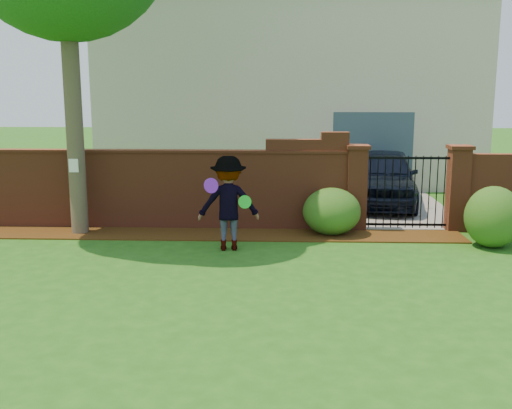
{
  "coord_description": "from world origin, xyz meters",
  "views": [
    {
      "loc": [
        0.69,
        -9.03,
        3.07
      ],
      "look_at": [
        0.29,
        1.4,
        1.05
      ],
      "focal_mm": 41.93,
      "sensor_mm": 36.0,
      "label": 1
    }
  ],
  "objects_px": {
    "man": "(228,204)",
    "frisbee_purple": "(211,186)",
    "frisbee_green": "(245,202)",
    "car": "(383,178)"
  },
  "relations": [
    {
      "from": "man",
      "to": "car",
      "type": "bearing_deg",
      "value": -134.58
    },
    {
      "from": "man",
      "to": "frisbee_green",
      "type": "relative_size",
      "value": 7.24
    },
    {
      "from": "car",
      "to": "frisbee_green",
      "type": "relative_size",
      "value": 17.39
    },
    {
      "from": "frisbee_purple",
      "to": "frisbee_green",
      "type": "relative_size",
      "value": 1.13
    },
    {
      "from": "man",
      "to": "frisbee_purple",
      "type": "relative_size",
      "value": 6.42
    },
    {
      "from": "car",
      "to": "man",
      "type": "height_order",
      "value": "man"
    },
    {
      "from": "car",
      "to": "frisbee_purple",
      "type": "relative_size",
      "value": 15.44
    },
    {
      "from": "car",
      "to": "man",
      "type": "xyz_separation_m",
      "value": [
        -3.73,
        -4.61,
        0.17
      ]
    },
    {
      "from": "car",
      "to": "frisbee_green",
      "type": "height_order",
      "value": "car"
    },
    {
      "from": "car",
      "to": "frisbee_purple",
      "type": "distance_m",
      "value": 6.42
    }
  ]
}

